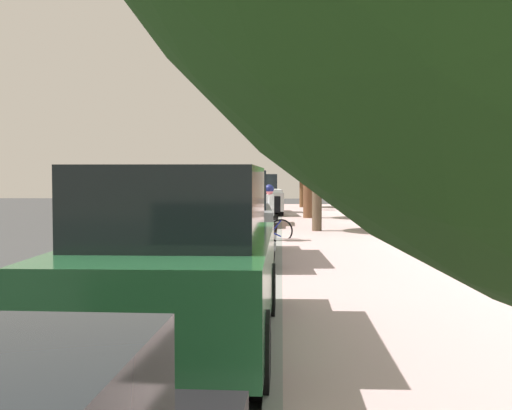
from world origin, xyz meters
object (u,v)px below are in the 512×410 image
Objects in this scene: street_tree_mid_block at (317,120)px; street_tree_far_end at (309,143)px; street_tree_corner at (302,154)px; cyclist_with_backpack at (270,208)px; parked_sedan_red_far at (246,207)px; bicycle_at_curb at (263,230)px; parked_suv_grey_mid at (226,216)px; parked_suv_green_second at (182,257)px; parked_pickup_silver_farthest at (259,197)px; pedestrian_on_phone at (315,193)px.

street_tree_mid_block reaches higher than street_tree_far_end.
cyclist_with_backpack is at bearing -94.46° from street_tree_corner.
street_tree_corner is at bearing 85.54° from cyclist_with_backpack.
bicycle_at_curb is (0.75, -5.48, -0.39)m from parked_sedan_red_far.
street_tree_far_end is (2.32, 13.18, 2.19)m from parked_suv_grey_mid.
street_tree_corner is at bearing 85.68° from parked_suv_green_second.
parked_suv_grey_mid is 1.22× the size of street_tree_corner.
street_tree_corner is at bearing 69.23° from parked_pickup_silver_farthest.
parked_suv_green_second is 11.20m from bicycle_at_curb.
parked_pickup_silver_farthest is (0.21, 6.59, 0.15)m from parked_sedan_red_far.
bicycle_at_curb is at bearing -82.18° from parked_sedan_red_far.
street_tree_far_end reaches higher than cyclist_with_backpack.
parked_suv_green_second is 1.20× the size of street_tree_corner.
parked_pickup_silver_farthest is 4.02m from pedestrian_on_phone.
street_tree_mid_block is at bearing 80.97° from parked_suv_green_second.
parked_suv_green_second is at bearing -94.09° from cyclist_with_backpack.
parked_suv_green_second is 1.15× the size of street_tree_far_end.
parked_suv_grey_mid is 1.16× the size of street_tree_far_end.
parked_sedan_red_far is 6.60m from parked_pickup_silver_farthest.
parked_suv_grey_mid is at bearing -108.64° from street_tree_mid_block.
bicycle_at_curb is 15.18m from pedestrian_on_phone.
street_tree_mid_block is 15.24m from street_tree_corner.
cyclist_with_backpack is 9.75m from street_tree_far_end.
parked_suv_grey_mid reaches higher than parked_sedan_red_far.
pedestrian_on_phone is at bearing 82.67° from cyclist_with_backpack.
pedestrian_on_phone is (2.75, 26.17, -0.02)m from parked_suv_green_second.
parked_pickup_silver_farthest is (0.13, 16.32, -0.13)m from parked_suv_grey_mid.
parked_sedan_red_far is 5.54m from bicycle_at_curb.
parked_pickup_silver_farthest is 10.08m from street_tree_mid_block.
street_tree_mid_block reaches higher than parked_suv_grey_mid.
street_tree_mid_block reaches higher than bicycle_at_curb.
parked_pickup_silver_farthest is 3.29× the size of cyclist_with_backpack.
parked_suv_grey_mid reaches higher than cyclist_with_backpack.
parked_pickup_silver_farthest is at bearing -110.77° from street_tree_corner.
parked_suv_grey_mid is 19.47m from pedestrian_on_phone.
parked_pickup_silver_farthest is (0.00, 23.24, -0.13)m from parked_suv_green_second.
parked_suv_grey_mid is 1.08× the size of parked_sedan_red_far.
bicycle_at_curb is at bearing -95.29° from street_tree_corner.
parked_suv_grey_mid reaches higher than bicycle_at_curb.
pedestrian_on_phone is (2.97, 9.53, 0.25)m from parked_sedan_red_far.
street_tree_corner reaches higher than bicycle_at_curb.
parked_sedan_red_far is 2.83× the size of pedestrian_on_phone.
street_tree_far_end reaches higher than street_tree_corner.
cyclist_with_backpack is (0.89, 3.80, -0.03)m from parked_suv_grey_mid.
street_tree_mid_block is at bearing -92.60° from pedestrian_on_phone.
street_tree_corner is at bearing 90.00° from street_tree_mid_block.
parked_pickup_silver_farthest is at bearing 124.89° from street_tree_far_end.
parked_suv_grey_mid is 2.80× the size of bicycle_at_curb.
pedestrian_on_phone is (0.56, 12.39, -2.63)m from street_tree_mid_block.
parked_suv_green_second reaches higher than parked_pickup_silver_farthest.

